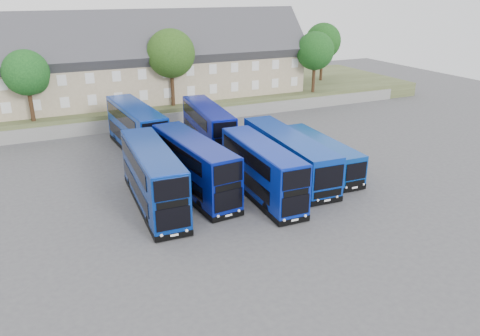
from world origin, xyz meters
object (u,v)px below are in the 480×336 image
tree_east (315,52)px  dd_front_mid (194,167)px  tree_west (28,74)px  coach_east_a (288,156)px  tree_mid (172,55)px  dd_front_left (153,178)px  tree_far (323,42)px

tree_east → dd_front_mid: bearing=-139.8°
tree_west → tree_east: 36.00m
dd_front_mid → tree_west: (-10.85, 21.28, 4.84)m
tree_west → coach_east_a: bearing=-47.0°
tree_east → tree_mid: bearing=178.6°
dd_front_left → coach_east_a: (12.38, 1.23, -0.44)m
tree_mid → tree_west: bearing=-178.2°
dd_front_left → tree_far: tree_far is taller
dd_front_left → tree_west: 23.91m
dd_front_mid → tree_far: bearing=36.6°
dd_front_left → tree_west: (-7.24, 22.28, 4.80)m
coach_east_a → dd_front_mid: bearing=-175.5°
dd_front_left → tree_west: size_ratio=1.52×
tree_west → tree_east: tree_east is taller
tree_far → dd_front_left: bearing=-139.9°
tree_west → tree_mid: 16.04m
dd_front_mid → coach_east_a: bearing=-4.1°
tree_mid → tree_east: tree_mid is taller
dd_front_mid → tree_west: size_ratio=1.51×
dd_front_left → tree_far: bearing=42.4°
tree_west → tree_mid: (16.00, 0.50, 1.02)m
dd_front_left → tree_mid: 25.09m
tree_east → tree_far: 9.23m
dd_front_mid → tree_mid: (5.15, 21.78, 5.85)m
dd_front_mid → tree_west: 24.37m
dd_front_left → tree_east: bearing=40.1°
dd_front_mid → tree_west: bearing=111.4°
tree_far → tree_west: bearing=-170.5°
tree_mid → tree_far: (26.00, 6.50, -0.34)m
dd_front_left → tree_mid: (8.76, 22.78, 5.81)m
dd_front_mid → tree_mid: 23.14m
tree_east → tree_far: tree_far is taller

